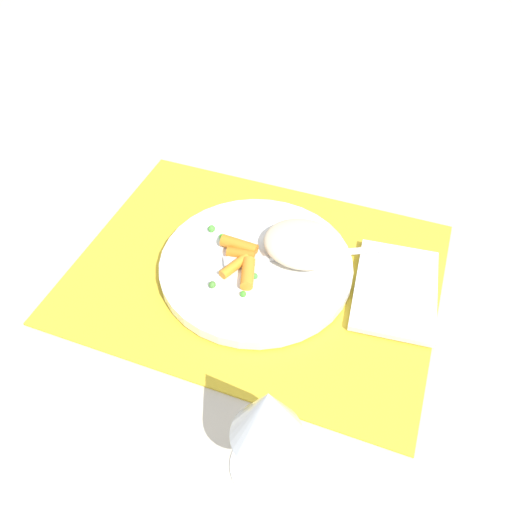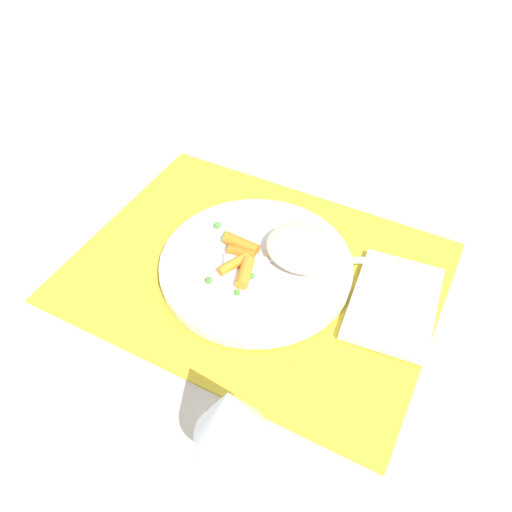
# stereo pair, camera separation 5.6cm
# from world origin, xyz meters

# --- Properties ---
(ground_plane) EXTENTS (2.40, 2.40, 0.00)m
(ground_plane) POSITION_xyz_m (0.00, 0.00, 0.00)
(ground_plane) COLOR beige
(placemat) EXTENTS (0.45, 0.35, 0.01)m
(placemat) POSITION_xyz_m (0.00, 0.00, 0.00)
(placemat) COLOR gold
(placemat) RESTS_ON ground_plane
(plate) EXTENTS (0.24, 0.24, 0.01)m
(plate) POSITION_xyz_m (0.00, 0.00, 0.01)
(plate) COLOR white
(plate) RESTS_ON placemat
(rice_mound) EXTENTS (0.10, 0.09, 0.03)m
(rice_mound) POSITION_xyz_m (-0.05, -0.04, 0.04)
(rice_mound) COLOR beige
(rice_mound) RESTS_ON plate
(carrot_portion) EXTENTS (0.06, 0.07, 0.02)m
(carrot_portion) POSITION_xyz_m (0.02, 0.01, 0.03)
(carrot_portion) COLOR orange
(carrot_portion) RESTS_ON plate
(pea_scatter) EXTENTS (0.09, 0.10, 0.01)m
(pea_scatter) POSITION_xyz_m (0.03, 0.01, 0.03)
(pea_scatter) COLOR #469531
(pea_scatter) RESTS_ON plate
(fork) EXTENTS (0.19, 0.11, 0.01)m
(fork) POSITION_xyz_m (-0.04, -0.02, 0.02)
(fork) COLOR silver
(fork) RESTS_ON plate
(wine_glass) EXTENTS (0.07, 0.07, 0.14)m
(wine_glass) POSITION_xyz_m (-0.10, 0.23, 0.09)
(wine_glass) COLOR silver
(wine_glass) RESTS_ON ground_plane
(napkin) EXTENTS (0.11, 0.16, 0.01)m
(napkin) POSITION_xyz_m (-0.17, -0.03, 0.01)
(napkin) COLOR white
(napkin) RESTS_ON placemat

